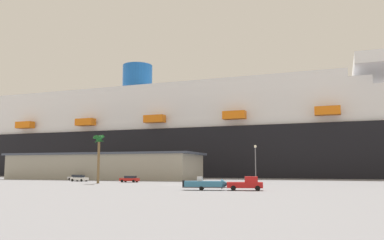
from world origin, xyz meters
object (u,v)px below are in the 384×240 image
palm_tree (99,145)px  parked_car_silver_sedan (76,177)px  street_lamp (255,159)px  parked_car_red_hatchback (130,179)px  pickup_truck (246,184)px  small_boat_on_trailer (208,184)px  cruise_ship (212,138)px  parked_car_white_van (79,178)px

palm_tree → parked_car_silver_sedan: bearing=133.6°
street_lamp → parked_car_red_hatchback: street_lamp is taller
parked_car_silver_sedan → parked_car_red_hatchback: bearing=-25.1°
pickup_truck → parked_car_red_hatchback: size_ratio=1.25×
small_boat_on_trailer → palm_tree: (-30.90, 19.77, 7.85)m
cruise_ship → pickup_truck: cruise_ship is taller
parked_car_white_van → small_boat_on_trailer: bearing=-35.5°
pickup_truck → small_boat_on_trailer: (-6.07, -1.04, -0.08)m
pickup_truck → parked_car_silver_sedan: 65.61m
small_boat_on_trailer → parked_car_silver_sedan: 61.32m
street_lamp → parked_car_silver_sedan: bearing=161.3°
cruise_ship → parked_car_white_van: cruise_ship is taller
small_boat_on_trailer → parked_car_white_van: 52.07m
small_boat_on_trailer → parked_car_red_hatchback: size_ratio=1.79×
parked_car_white_van → parked_car_red_hatchback: 15.74m
cruise_ship → pickup_truck: bearing=-73.3°
small_boat_on_trailer → parked_car_white_van: (-42.39, 30.24, -0.13)m
parked_car_silver_sedan → parked_car_white_van: 9.63m
pickup_truck → small_boat_on_trailer: 6.16m
pickup_truck → parked_car_red_hatchback: 42.50m
pickup_truck → parked_car_white_van: size_ratio=1.17×
small_boat_on_trailer → parked_car_silver_sedan: bearing=141.8°
cruise_ship → pickup_truck: size_ratio=45.33×
palm_tree → small_boat_on_trailer: bearing=-32.6°
palm_tree → parked_car_red_hatchback: 12.13m
street_lamp → parked_car_silver_sedan: size_ratio=1.73×
pickup_truck → small_boat_on_trailer: bearing=-170.3°
cruise_ship → parked_car_red_hatchback: cruise_ship is taller
parked_car_red_hatchback → palm_tree: bearing=-116.5°
street_lamp → parked_car_white_van: street_lamp is taller
street_lamp → parked_car_red_hatchback: (-31.93, 8.06, -4.49)m
palm_tree → parked_car_white_van: bearing=137.7°
parked_car_silver_sedan → parked_car_white_van: (5.79, -7.70, 0.00)m
street_lamp → parked_car_white_van: size_ratio=1.64×
pickup_truck → street_lamp: (-0.95, 18.86, 4.28)m
street_lamp → palm_tree: bearing=-179.8°
parked_car_silver_sedan → parked_car_white_van: same height
pickup_truck → parked_car_white_van: pickup_truck is taller
small_boat_on_trailer → street_lamp: street_lamp is taller
cruise_ship → small_boat_on_trailer: size_ratio=31.58×
parked_car_red_hatchback → small_boat_on_trailer: bearing=-46.2°
small_boat_on_trailer → parked_car_red_hatchback: (-26.82, 27.95, -0.13)m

